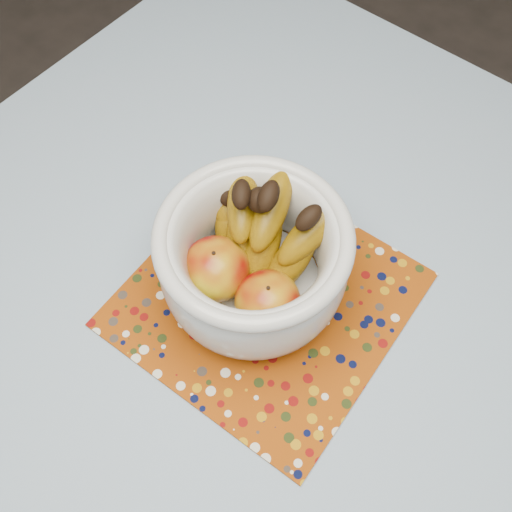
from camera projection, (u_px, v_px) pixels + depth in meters
name	position (u px, v px, depth m)	size (l,w,h in m)	color
table	(279.00, 387.00, 0.86)	(1.20, 1.20, 0.75)	brown
tablecloth	(281.00, 368.00, 0.79)	(1.32, 1.32, 0.01)	#658BA8
placemat	(266.00, 299.00, 0.84)	(0.35, 0.35, 0.00)	#853607
fruit_bowl	(254.00, 251.00, 0.77)	(0.27, 0.25, 0.18)	silver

